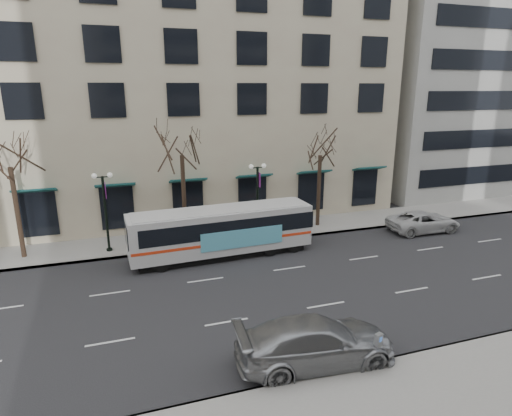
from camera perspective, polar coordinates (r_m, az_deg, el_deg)
name	(u,v)px	position (r m, az deg, el deg)	size (l,w,h in m)	color
ground	(215,299)	(22.00, -5.49, -11.99)	(160.00, 160.00, 0.00)	black
sidewalk_far	(254,232)	(31.18, -0.27, -3.18)	(80.00, 4.00, 0.15)	gray
building_hotel	(133,66)	(40.11, -16.06, 17.79)	(40.00, 20.00, 24.00)	tan
building_office	(460,16)	(54.40, 25.51, 22.11)	(25.00, 20.00, 35.00)	#999993
tree_far_left	(8,151)	(28.65, -30.22, 6.61)	(3.60, 3.60, 8.34)	black
tree_far_mid	(181,141)	(28.32, -9.94, 8.85)	(3.60, 3.60, 8.55)	black
tree_far_right	(321,142)	(31.43, 8.63, 8.70)	(3.60, 3.60, 8.06)	black
lamp_post_left	(105,209)	(28.19, -19.43, -0.08)	(1.22, 0.45, 5.21)	black
lamp_post_right	(258,196)	(29.63, 0.22, 1.59)	(1.22, 0.45, 5.21)	black
city_bus	(223,230)	(26.61, -4.43, -2.96)	(11.45, 3.01, 3.08)	silver
silver_car	(316,342)	(17.20, 7.96, -17.24)	(2.52, 6.19, 1.80)	#989A9F
white_pickup	(423,221)	(33.65, 21.43, -1.68)	(2.46, 5.34, 1.48)	#BBBBBB
pay_station	(378,343)	(17.19, 15.99, -16.89)	(0.34, 0.27, 1.35)	gray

